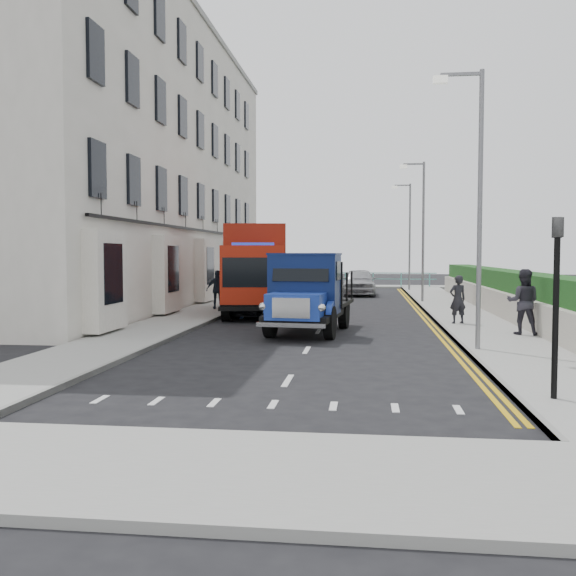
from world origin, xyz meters
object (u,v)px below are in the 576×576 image
at_px(lamp_mid, 421,223).
at_px(parked_car_front, 263,296).
at_px(lamp_near, 475,193).
at_px(lamp_far, 408,230).
at_px(red_lorry, 256,267).
at_px(pedestrian_east_near, 458,299).
at_px(bedford_lorry, 306,298).

height_order(lamp_mid, parked_car_front, lamp_mid).
xyz_separation_m(lamp_near, lamp_far, (0.00, 26.00, 0.00)).
bearing_deg(red_lorry, lamp_near, -60.93).
height_order(lamp_near, lamp_mid, same).
bearing_deg(lamp_near, pedestrian_east_near, 85.80).
xyz_separation_m(red_lorry, parked_car_front, (0.38, -0.75, -1.16)).
relative_size(lamp_mid, red_lorry, 0.97).
bearing_deg(bedford_lorry, parked_car_front, 117.71).
bearing_deg(lamp_mid, pedestrian_east_near, -87.57).
xyz_separation_m(lamp_mid, red_lorry, (-7.16, -6.38, -2.05)).
height_order(lamp_near, parked_car_front, lamp_near).
xyz_separation_m(parked_car_front, pedestrian_east_near, (7.21, -3.01, 0.15)).
bearing_deg(parked_car_front, pedestrian_east_near, -20.51).
height_order(lamp_far, bedford_lorry, lamp_far).
bearing_deg(red_lorry, pedestrian_east_near, -33.98).
distance_m(bedford_lorry, parked_car_front, 6.22).
bearing_deg(bedford_lorry, lamp_near, -28.43).
height_order(bedford_lorry, parked_car_front, bedford_lorry).
relative_size(lamp_mid, lamp_far, 1.00).
bearing_deg(red_lorry, bedford_lorry, -75.37).
xyz_separation_m(lamp_near, pedestrian_east_near, (0.43, 5.85, -3.06)).
bearing_deg(pedestrian_east_near, lamp_mid, -107.48).
distance_m(lamp_near, lamp_far, 26.00).
bearing_deg(parked_car_front, lamp_mid, 48.64).
distance_m(bedford_lorry, pedestrian_east_near, 5.65).
height_order(lamp_near, bedford_lorry, lamp_near).
bearing_deg(lamp_near, parked_car_front, 127.39).
relative_size(bedford_lorry, pedestrian_east_near, 3.29).
height_order(lamp_near, pedestrian_east_near, lamp_near).
distance_m(red_lorry, parked_car_front, 1.43).
relative_size(red_lorry, parked_car_front, 1.57).
bearing_deg(bedford_lorry, lamp_mid, 76.93).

